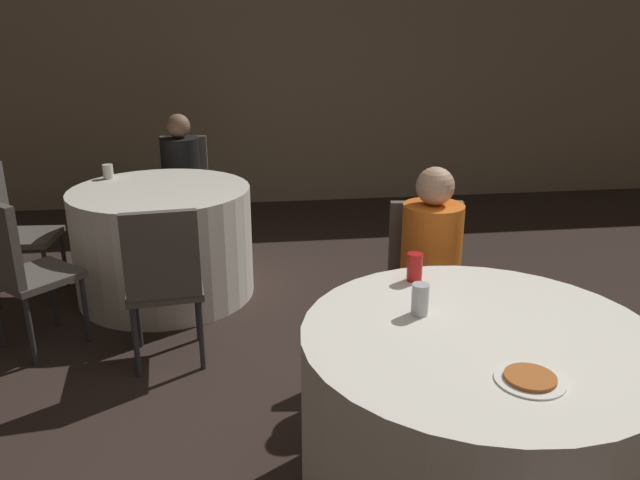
# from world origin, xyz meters

# --- Properties ---
(wall_back) EXTENTS (16.00, 0.06, 2.80)m
(wall_back) POSITION_xyz_m (0.00, 4.46, 1.40)
(wall_back) COLOR gray
(wall_back) RESTS_ON ground_plane
(table_near) EXTENTS (1.29, 1.29, 0.75)m
(table_near) POSITION_xyz_m (0.01, -0.05, 0.38)
(table_near) COLOR white
(table_near) RESTS_ON ground_plane
(table_far) EXTENTS (1.19, 1.19, 0.75)m
(table_far) POSITION_xyz_m (-1.34, 2.18, 0.38)
(table_far) COLOR white
(table_far) RESTS_ON ground_plane
(chair_near_north) EXTENTS (0.45, 0.45, 0.91)m
(chair_near_north) POSITION_xyz_m (0.14, 1.00, 0.54)
(chair_near_north) COLOR #59514C
(chair_near_north) RESTS_ON ground_plane
(chair_far_southwest) EXTENTS (0.57, 0.57, 0.91)m
(chair_far_southwest) POSITION_xyz_m (-2.05, 1.46, 0.54)
(chair_far_southwest) COLOR #59514C
(chair_far_southwest) RESTS_ON ground_plane
(chair_far_north) EXTENTS (0.43, 0.43, 0.91)m
(chair_far_north) POSITION_xyz_m (-1.27, 3.19, 0.54)
(chair_far_north) COLOR #59514C
(chair_far_north) RESTS_ON ground_plane
(chair_far_south) EXTENTS (0.44, 0.44, 0.91)m
(chair_far_south) POSITION_xyz_m (-1.23, 1.17, 0.54)
(chair_far_south) COLOR #59514C
(chair_far_south) RESTS_ON ground_plane
(chair_far_west) EXTENTS (0.43, 0.43, 0.91)m
(chair_far_west) POSITION_xyz_m (-2.35, 2.25, 0.54)
(chair_far_west) COLOR #59514C
(chair_far_west) RESTS_ON ground_plane
(person_orange_shirt) EXTENTS (0.33, 0.49, 1.14)m
(person_orange_shirt) POSITION_xyz_m (0.12, 0.83, 0.56)
(person_orange_shirt) COLOR black
(person_orange_shirt) RESTS_ON ground_plane
(person_black_shirt) EXTENTS (0.32, 0.49, 1.12)m
(person_black_shirt) POSITION_xyz_m (-1.28, 3.01, 0.56)
(person_black_shirt) COLOR #33384C
(person_black_shirt) RESTS_ON ground_plane
(pizza_plate_near) EXTENTS (0.22, 0.22, 0.02)m
(pizza_plate_near) POSITION_xyz_m (0.04, -0.37, 0.76)
(pizza_plate_near) COLOR white
(pizza_plate_near) RESTS_ON table_near
(soda_can_silver) EXTENTS (0.07, 0.07, 0.12)m
(soda_can_silver) POSITION_xyz_m (-0.16, 0.12, 0.82)
(soda_can_silver) COLOR silver
(soda_can_silver) RESTS_ON table_near
(soda_can_red) EXTENTS (0.07, 0.07, 0.12)m
(soda_can_red) POSITION_xyz_m (-0.10, 0.44, 0.82)
(soda_can_red) COLOR red
(soda_can_red) RESTS_ON table_near
(cup_far) EXTENTS (0.07, 0.07, 0.10)m
(cup_far) POSITION_xyz_m (-1.73, 2.52, 0.80)
(cup_far) COLOR silver
(cup_far) RESTS_ON table_far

